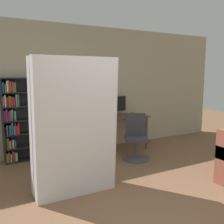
# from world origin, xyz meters

# --- Properties ---
(wall_back) EXTENTS (8.00, 0.06, 2.70)m
(wall_back) POSITION_xyz_m (0.00, 3.32, 1.35)
(wall_back) COLOR tan
(wall_back) RESTS_ON ground
(desk) EXTENTS (1.20, 0.67, 0.75)m
(desk) POSITION_xyz_m (1.02, 2.95, 0.65)
(desk) COLOR brown
(desk) RESTS_ON ground
(monitor) EXTENTS (0.64, 0.21, 0.42)m
(monitor) POSITION_xyz_m (0.98, 3.17, 0.98)
(monitor) COLOR black
(monitor) RESTS_ON desk
(office_chair) EXTENTS (0.59, 0.59, 0.90)m
(office_chair) POSITION_xyz_m (0.97, 2.21, 0.35)
(office_chair) COLOR #4C4C51
(office_chair) RESTS_ON ground
(bookshelf) EXTENTS (0.63, 0.27, 1.61)m
(bookshelf) POSITION_xyz_m (-1.13, 3.18, 0.81)
(bookshelf) COLOR black
(bookshelf) RESTS_ON ground
(mattress_near) EXTENTS (1.13, 0.27, 1.90)m
(mattress_near) POSITION_xyz_m (-0.59, 1.30, 0.95)
(mattress_near) COLOR silver
(mattress_near) RESTS_ON ground
(mattress_far) EXTENTS (1.13, 0.27, 1.90)m
(mattress_far) POSITION_xyz_m (-0.59, 1.53, 0.95)
(mattress_far) COLOR silver
(mattress_far) RESTS_ON ground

